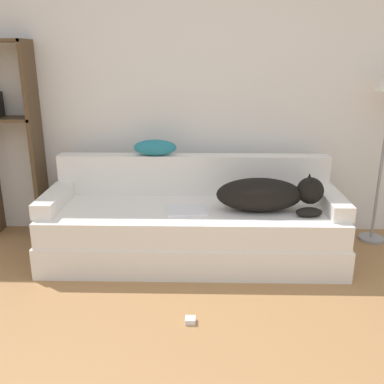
# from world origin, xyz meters

# --- Properties ---
(wall_back) EXTENTS (7.75, 0.06, 2.70)m
(wall_back) POSITION_xyz_m (0.00, 2.52, 1.35)
(wall_back) COLOR silver
(wall_back) RESTS_ON ground_plane
(couch) EXTENTS (2.27, 0.82, 0.43)m
(couch) POSITION_xyz_m (-0.14, 1.88, 0.21)
(couch) COLOR silver
(couch) RESTS_ON ground_plane
(couch_backrest) EXTENTS (2.23, 0.15, 0.33)m
(couch_backrest) POSITION_xyz_m (-0.14, 2.22, 0.59)
(couch_backrest) COLOR silver
(couch_backrest) RESTS_ON couch
(couch_arm_left) EXTENTS (0.15, 0.63, 0.11)m
(couch_arm_left) POSITION_xyz_m (-1.20, 1.87, 0.48)
(couch_arm_left) COLOR silver
(couch_arm_left) RESTS_ON couch
(couch_arm_right) EXTENTS (0.15, 0.63, 0.11)m
(couch_arm_right) POSITION_xyz_m (0.92, 1.87, 0.48)
(couch_arm_right) COLOR silver
(couch_arm_right) RESTS_ON couch
(dog) EXTENTS (0.79, 0.31, 0.28)m
(dog) POSITION_xyz_m (0.43, 1.80, 0.56)
(dog) COLOR black
(dog) RESTS_ON couch
(laptop) EXTENTS (0.33, 0.27, 0.02)m
(laptop) POSITION_xyz_m (-0.18, 1.77, 0.44)
(laptop) COLOR silver
(laptop) RESTS_ON couch
(throw_pillow) EXTENTS (0.35, 0.15, 0.13)m
(throw_pillow) POSITION_xyz_m (-0.45, 2.20, 0.82)
(throw_pillow) COLOR teal
(throw_pillow) RESTS_ON couch_backrest
(bookshelf) EXTENTS (0.48, 0.26, 1.66)m
(bookshelf) POSITION_xyz_m (-1.71, 2.34, 0.94)
(bookshelf) COLOR #4C3823
(bookshelf) RESTS_ON ground_plane
(power_adapter) EXTENTS (0.06, 0.06, 0.03)m
(power_adapter) POSITION_xyz_m (-0.13, 0.99, 0.02)
(power_adapter) COLOR silver
(power_adapter) RESTS_ON ground_plane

